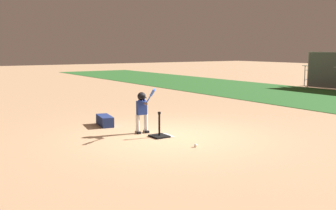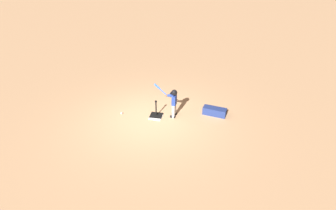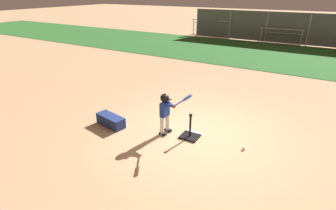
% 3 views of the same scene
% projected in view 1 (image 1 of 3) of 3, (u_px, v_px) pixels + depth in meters
% --- Properties ---
extents(ground_plane, '(90.00, 90.00, 0.00)m').
position_uv_depth(ground_plane, '(172.00, 137.00, 9.61)').
color(ground_plane, tan).
extents(home_plate, '(0.47, 0.47, 0.02)m').
position_uv_depth(home_plate, '(162.00, 136.00, 9.64)').
color(home_plate, white).
rests_on(home_plate, ground_plane).
extents(batting_tee, '(0.44, 0.39, 0.62)m').
position_uv_depth(batting_tee, '(159.00, 134.00, 9.58)').
color(batting_tee, black).
rests_on(batting_tee, ground_plane).
extents(batter_child, '(0.85, 0.34, 1.21)m').
position_uv_depth(batter_child, '(142.00, 107.00, 9.92)').
color(batter_child, silver).
rests_on(batter_child, ground_plane).
extents(baseball, '(0.07, 0.07, 0.07)m').
position_uv_depth(baseball, '(196.00, 145.00, 8.60)').
color(baseball, white).
rests_on(baseball, ground_plane).
extents(equipment_bag, '(0.89, 0.47, 0.28)m').
position_uv_depth(equipment_bag, '(105.00, 121.00, 11.00)').
color(equipment_bag, navy).
rests_on(equipment_bag, ground_plane).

